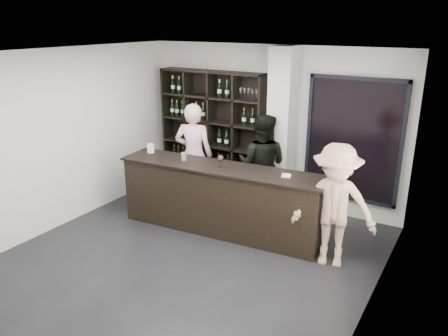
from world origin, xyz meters
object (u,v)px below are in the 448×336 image
Objects in this scene: wine_shelf at (212,133)px; tasting_counter at (220,199)px; taster_pink at (194,155)px; customer at (335,206)px; taster_black at (262,165)px.

tasting_counter is at bearing -53.52° from wine_shelf.
tasting_counter is 1.33m from taster_pink.
customer is at bearing -6.69° from tasting_counter.
tasting_counter is 1.91× the size of customer.
wine_shelf is 1.43m from taster_black.
wine_shelf reaches higher than tasting_counter.
taster_pink is 1.06× the size of taster_black.
tasting_counter is at bearing 65.59° from taster_black.
customer is at bearing 136.26° from taster_black.
taster_black is (1.27, 0.26, -0.05)m from taster_pink.
customer reaches higher than tasting_counter.
customer is (2.95, -1.52, -0.31)m from wine_shelf.
taster_black is (0.24, 1.00, 0.34)m from tasting_counter.
customer is (1.87, -0.06, 0.33)m from tasting_counter.
taster_black is at bearing 71.41° from tasting_counter.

